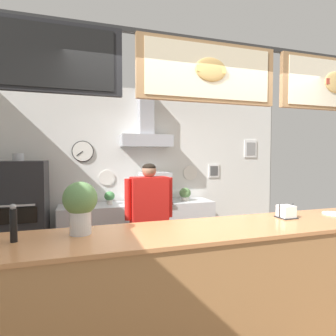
# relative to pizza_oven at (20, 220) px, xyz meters

# --- Properties ---
(ground_plane) EXTENTS (6.10, 6.10, 0.00)m
(ground_plane) POSITION_rel_pizza_oven_xyz_m (1.93, -1.64, -0.81)
(ground_plane) COLOR brown
(back_wall_assembly) EXTENTS (5.09, 2.57, 2.84)m
(back_wall_assembly) POSITION_rel_pizza_oven_xyz_m (1.93, 0.48, 0.72)
(back_wall_assembly) COLOR gray
(back_wall_assembly) RESTS_ON ground_plane
(service_counter) EXTENTS (3.75, 0.70, 1.09)m
(service_counter) POSITION_rel_pizza_oven_xyz_m (1.93, -2.11, -0.26)
(service_counter) COLOR #B77F4C
(service_counter) RESTS_ON ground_plane
(back_prep_counter) EXTENTS (2.48, 0.54, 0.91)m
(back_prep_counter) POSITION_rel_pizza_oven_xyz_m (1.69, 0.26, -0.36)
(back_prep_counter) COLOR silver
(back_prep_counter) RESTS_ON ground_plane
(pizza_oven) EXTENTS (0.69, 0.65, 1.71)m
(pizza_oven) POSITION_rel_pizza_oven_xyz_m (0.00, 0.00, 0.00)
(pizza_oven) COLOR #232326
(pizza_oven) RESTS_ON ground_plane
(shop_worker) EXTENTS (0.61, 0.24, 1.58)m
(shop_worker) POSITION_rel_pizza_oven_xyz_m (1.59, -0.83, 0.03)
(shop_worker) COLOR #232328
(shop_worker) RESTS_ON ground_plane
(espresso_machine) EXTENTS (0.47, 0.49, 0.49)m
(espresso_machine) POSITION_rel_pizza_oven_xyz_m (1.95, 0.23, 0.34)
(espresso_machine) COLOR #B7BABF
(espresso_machine) RESTS_ON back_prep_counter
(potted_sage) EXTENTS (0.16, 0.16, 0.21)m
(potted_sage) POSITION_rel_pizza_oven_xyz_m (1.22, 0.29, 0.22)
(potted_sage) COLOR beige
(potted_sage) RESTS_ON back_prep_counter
(potted_thyme) EXTENTS (0.19, 0.19, 0.22)m
(potted_thyme) POSITION_rel_pizza_oven_xyz_m (2.48, 0.25, 0.22)
(potted_thyme) COLOR beige
(potted_thyme) RESTS_ON back_prep_counter
(potted_basil) EXTENTS (0.13, 0.13, 0.17)m
(potted_basil) POSITION_rel_pizza_oven_xyz_m (0.83, 0.28, 0.19)
(potted_basil) COLOR #9E563D
(potted_basil) RESTS_ON back_prep_counter
(pepper_grinder) EXTENTS (0.05, 0.05, 0.26)m
(pepper_grinder) POSITION_rel_pizza_oven_xyz_m (0.36, -2.05, 0.42)
(pepper_grinder) COLOR black
(pepper_grinder) RESTS_ON service_counter
(basil_vase) EXTENTS (0.25, 0.25, 0.39)m
(basil_vase) POSITION_rel_pizza_oven_xyz_m (0.79, -1.99, 0.51)
(basil_vase) COLOR silver
(basil_vase) RESTS_ON service_counter
(napkin_holder) EXTENTS (0.16, 0.15, 0.13)m
(napkin_holder) POSITION_rel_pizza_oven_xyz_m (2.63, -2.01, 0.34)
(napkin_holder) COLOR #262628
(napkin_holder) RESTS_ON service_counter
(condiment_plate) EXTENTS (0.21, 0.21, 0.01)m
(condiment_plate) POSITION_rel_pizza_oven_xyz_m (3.20, -2.02, 0.29)
(condiment_plate) COLOR white
(condiment_plate) RESTS_ON service_counter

